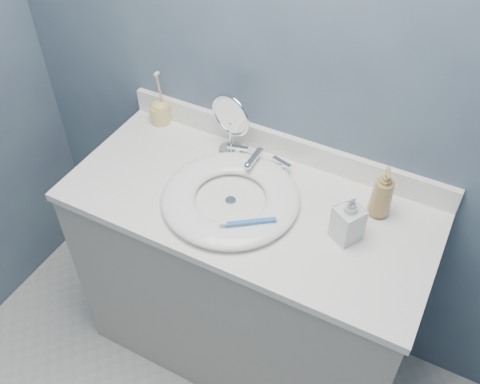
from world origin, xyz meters
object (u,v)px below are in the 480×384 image
Objects in this scene: makeup_mirror at (231,122)px; soap_bottle_amber at (383,192)px; toothbrush_holder at (160,111)px; soap_bottle_clear at (349,217)px.

makeup_mirror reaches higher than soap_bottle_amber.
makeup_mirror is at bearing -5.55° from toothbrush_holder.
makeup_mirror is 1.08× the size of toothbrush_holder.
makeup_mirror reaches higher than toothbrush_holder.
makeup_mirror is 1.38× the size of soap_bottle_clear.
makeup_mirror is at bearing 158.41° from soap_bottle_amber.
toothbrush_holder is (-0.82, 0.22, -0.04)m from soap_bottle_clear.
soap_bottle_amber is at bearing 97.92° from soap_bottle_clear.
soap_bottle_clear is at bearing -128.64° from soap_bottle_amber.
soap_bottle_amber is 0.84× the size of toothbrush_holder.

